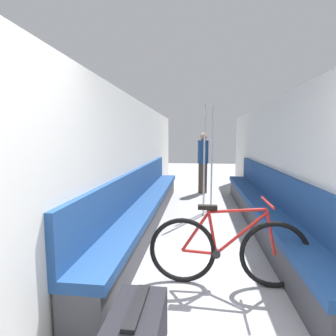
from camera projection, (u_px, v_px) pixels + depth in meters
wall_left at (133, 163)px, 4.68m from camera, size 0.10×10.04×2.25m
wall_right at (280, 164)px, 4.39m from camera, size 0.10×10.04×2.25m
bench_seat_row_left at (147, 206)px, 4.76m from camera, size 0.45×5.69×1.02m
bench_seat_row_right at (263, 209)px, 4.52m from camera, size 0.45×5.69×1.02m
bicycle at (227, 251)px, 2.76m from camera, size 1.67×0.46×0.92m
grab_pole_near at (212, 160)px, 5.62m from camera, size 0.08×0.08×2.23m
grab_pole_far at (204, 162)px, 5.20m from camera, size 0.08×0.08×2.23m
passenger_standing at (203, 162)px, 7.39m from camera, size 0.30×0.30×1.70m
luggage_bag at (137, 334)px, 1.83m from camera, size 0.36×0.57×0.42m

